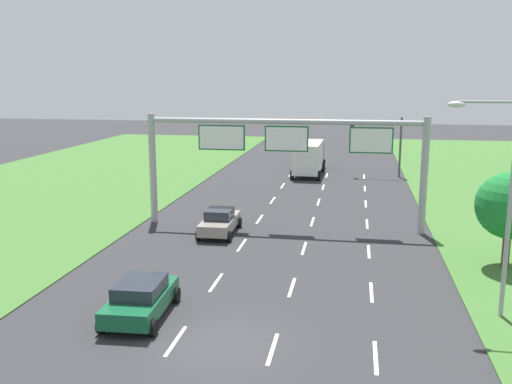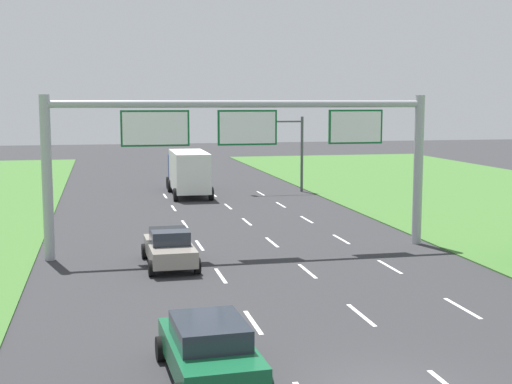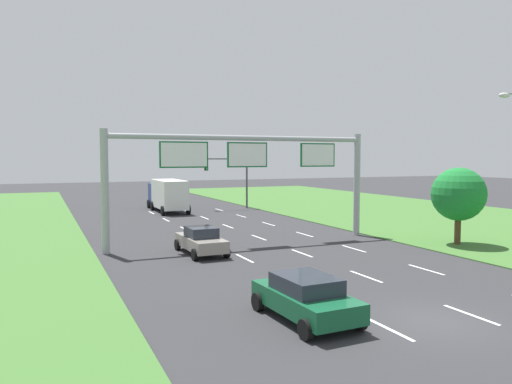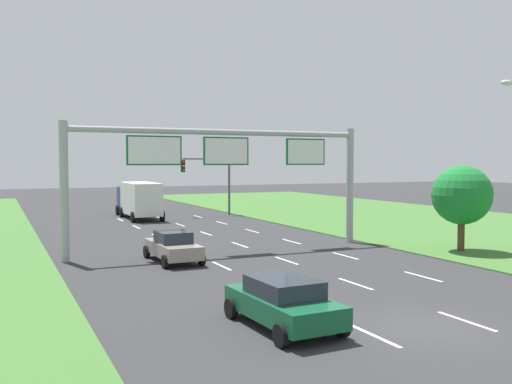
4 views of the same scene
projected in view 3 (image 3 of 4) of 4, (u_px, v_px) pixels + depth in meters
The scene contains 10 objects.
ground_plane at pixel (431, 321), 16.44m from camera, with size 200.00×200.00×0.00m, color #2D2D30.
lane_dashes_inner_left at pixel (268, 270), 23.98m from camera, with size 0.14×56.40×0.01m.
lane_dashes_inner_right at pixel (330, 264), 25.37m from camera, with size 0.14×56.40×0.01m.
lane_dashes_slip at pixel (386, 258), 26.77m from camera, with size 0.14×56.40×0.01m.
car_near_red at pixel (306, 297), 16.54m from camera, with size 2.36×4.37×1.50m.
car_lead_silver at pixel (201, 240), 27.89m from camera, with size 2.09×4.41×1.52m.
box_truck at pixel (167, 194), 49.75m from camera, with size 2.79×8.58×3.17m.
sign_gantry at pixel (246, 165), 31.02m from camera, with size 17.24×0.44×7.00m.
traffic_light_mast at pixel (230, 172), 52.04m from camera, with size 4.76×0.49×5.60m.
roadside_tree_mid at pixel (459, 194), 30.52m from camera, with size 3.27×3.27×4.79m.
Camera 3 is at (-11.74, -12.45, 5.41)m, focal length 35.00 mm.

